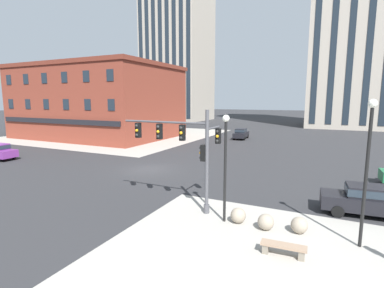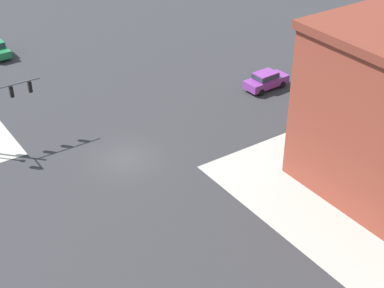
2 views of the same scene
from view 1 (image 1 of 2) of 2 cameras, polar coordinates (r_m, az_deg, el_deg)
ground_plane at (r=26.84m, az=-8.44°, el=-4.93°), size 320.00×320.00×0.00m
sidewalk_far_corner at (r=54.51m, az=-14.10°, el=1.82°), size 32.00×32.00×0.02m
traffic_signal_main at (r=16.40m, az=-0.80°, el=-0.48°), size 5.55×2.09×5.75m
bollard_sphere_curb_a at (r=15.55m, az=9.04°, el=-13.67°), size 0.79×0.79×0.79m
bollard_sphere_curb_b at (r=15.06m, az=14.26°, el=-14.59°), size 0.79×0.79×0.79m
bollard_sphere_curb_c at (r=15.17m, az=20.29°, el=-14.70°), size 0.79×0.79×0.79m
bench_near_signal at (r=13.04m, az=17.48°, el=-18.91°), size 1.82×0.58×0.49m
street_lamp_corner_near at (r=14.75m, az=6.56°, el=-2.37°), size 0.36×0.36×5.54m
street_lamp_mid_sidewalk at (r=13.99m, az=31.19°, el=-2.47°), size 0.36×0.36×6.31m
car_main_northbound_near at (r=47.36m, az=9.59°, el=2.08°), size 2.13×4.51×1.68m
car_cross_westbound at (r=18.68m, az=30.92°, el=-9.26°), size 4.53×2.15×1.68m
storefront_block_near_corner at (r=52.43m, az=-17.80°, el=7.90°), size 24.99×17.62×11.82m
residential_tower_skyline_left at (r=93.41m, az=-2.78°, el=21.41°), size 17.77×17.07×53.65m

